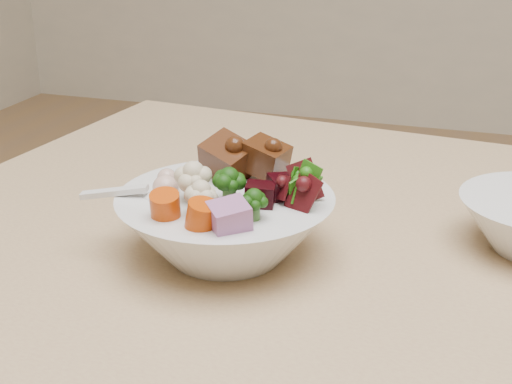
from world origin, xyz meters
TOP-DOWN VIEW (x-y plane):
  - food_bowl at (-0.31, 0.13)m, footprint 0.19×0.19m
  - soup_spoon at (-0.37, 0.11)m, footprint 0.09×0.04m

SIDE VIEW (x-z plane):
  - food_bowl at x=-0.31m, z-range 0.70..0.80m
  - soup_spoon at x=-0.37m, z-range 0.77..0.78m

